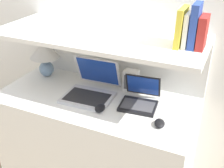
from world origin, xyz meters
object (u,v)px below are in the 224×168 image
at_px(table_lamp, 45,53).
at_px(router_box, 131,81).
at_px(book_red, 203,32).
at_px(laptop_small, 140,99).
at_px(book_white, 187,30).
at_px(book_yellow, 181,27).
at_px(laptop_large, 91,89).
at_px(computer_mouse, 100,108).
at_px(book_blue, 195,26).
at_px(second_mouse, 160,123).

distance_m(table_lamp, router_box, 0.72).
bearing_deg(book_red, laptop_small, -178.93).
distance_m(book_white, book_yellow, 0.04).
xyz_separation_m(router_box, book_red, (0.46, -0.16, 0.47)).
xyz_separation_m(laptop_large, computer_mouse, (0.15, -0.15, -0.03)).
height_order(book_red, book_blue, book_blue).
relative_size(laptop_large, laptop_small, 1.36).
height_order(second_mouse, book_white, book_white).
bearing_deg(book_red, laptop_large, -177.36).
relative_size(book_red, book_white, 0.96).
xyz_separation_m(second_mouse, book_red, (0.15, 0.19, 0.53)).
height_order(laptop_large, second_mouse, laptop_large).
bearing_deg(book_blue, laptop_large, -177.17).
bearing_deg(book_white, book_yellow, 180.00).
relative_size(second_mouse, book_white, 0.54).
bearing_deg(table_lamp, book_white, -5.31).
distance_m(laptop_small, book_blue, 0.61).
distance_m(laptop_small, second_mouse, 0.26).
height_order(router_box, book_white, book_white).
xyz_separation_m(laptop_large, second_mouse, (0.55, -0.16, -0.03)).
bearing_deg(laptop_small, computer_mouse, -139.82).
distance_m(table_lamp, book_yellow, 1.12).
bearing_deg(book_red, second_mouse, -127.87).
distance_m(laptop_small, book_yellow, 0.56).
xyz_separation_m(laptop_small, book_blue, (0.29, 0.01, 0.54)).
xyz_separation_m(laptop_large, book_red, (0.69, 0.03, 0.49)).
bearing_deg(laptop_large, book_yellow, 3.19).
relative_size(laptop_small, book_white, 1.44).
bearing_deg(book_blue, book_white, 180.00).
bearing_deg(second_mouse, book_red, 52.13).
xyz_separation_m(computer_mouse, book_yellow, (0.43, 0.18, 0.54)).
bearing_deg(table_lamp, book_blue, -5.13).
bearing_deg(router_box, book_red, -18.65).
height_order(laptop_large, computer_mouse, laptop_large).
bearing_deg(second_mouse, book_white, 71.82).
xyz_separation_m(laptop_large, book_yellow, (0.58, 0.03, 0.51)).
bearing_deg(book_blue, book_red, 0.00).
bearing_deg(book_blue, computer_mouse, -159.86).
bearing_deg(book_yellow, book_red, 0.00).
bearing_deg(book_white, table_lamp, 174.69).
distance_m(second_mouse, router_box, 0.47).
bearing_deg(book_white, laptop_large, -176.99).
relative_size(second_mouse, router_box, 0.66).
xyz_separation_m(laptop_small, router_box, (-0.13, 0.16, 0.04)).
bearing_deg(book_red, computer_mouse, -161.42).
relative_size(table_lamp, second_mouse, 2.88).
bearing_deg(book_red, table_lamp, 175.07).
bearing_deg(laptop_large, laptop_small, 4.12).
xyz_separation_m(laptop_small, book_yellow, (0.22, 0.01, 0.52)).
relative_size(table_lamp, book_yellow, 1.38).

